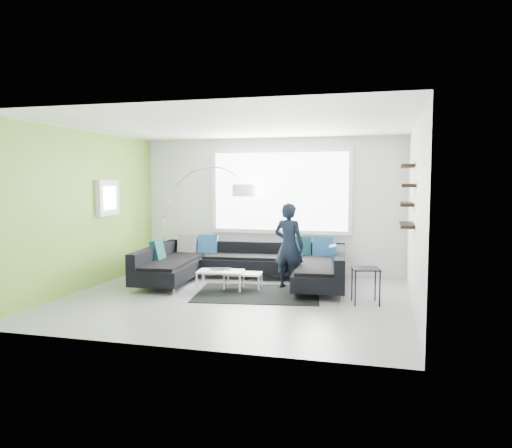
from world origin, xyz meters
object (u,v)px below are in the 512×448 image
Objects in this scene: person at (289,246)px; sectional_sofa at (245,266)px; laptop at (220,269)px; coffee_table at (232,280)px; arc_lamp at (163,220)px; side_table at (366,286)px.

sectional_sofa is at bearing 6.84° from person.
sectional_sofa reaches higher than laptop.
coffee_table is 2.49m from arc_lamp.
side_table is at bearing 164.54° from person.
sectional_sofa is 2.50× the size of person.
coffee_table is at bearing -4.39° from laptop.
side_table is at bearing -25.76° from laptop.
side_table is 2.58m from laptop.
coffee_table is 2.49× the size of laptop.
sectional_sofa is 0.48m from coffee_table.
person is 1.28m from laptop.
laptop is at bearing 31.77° from person.
coffee_table is 1.83× the size of side_table.
arc_lamp is 1.44× the size of person.
sectional_sofa is 0.57m from laptop.
side_table reaches higher than coffee_table.
laptop is (-0.20, -0.04, 0.18)m from coffee_table.
arc_lamp reaches higher than side_table.
coffee_table is at bearing 32.87° from person.
person is (2.88, -0.97, -0.34)m from arc_lamp.
arc_lamp is (-2.03, 0.85, 0.76)m from sectional_sofa.
side_table is at bearing -17.34° from arc_lamp.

